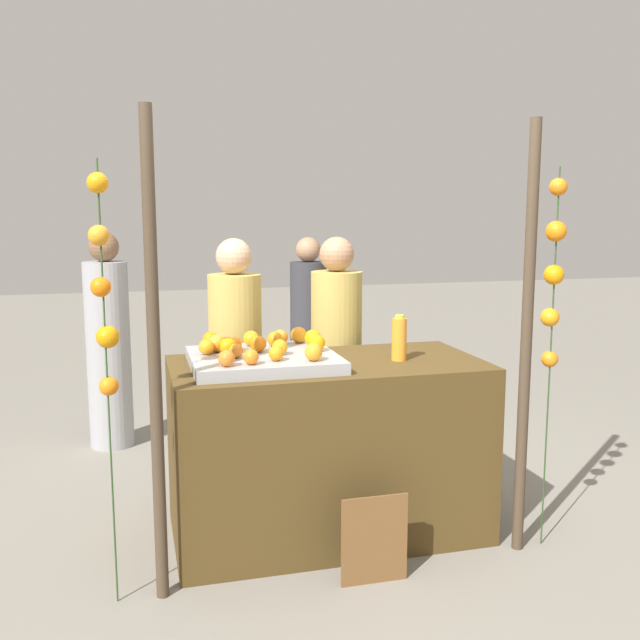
{
  "coord_description": "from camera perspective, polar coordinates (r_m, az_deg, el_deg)",
  "views": [
    {
      "loc": [
        -0.98,
        -3.52,
        1.73
      ],
      "look_at": [
        0.0,
        0.15,
        1.14
      ],
      "focal_mm": 40.03,
      "sensor_mm": 36.0,
      "label": 1
    }
  ],
  "objects": [
    {
      "name": "orange_tray",
      "position": [
        3.66,
        -4.56,
        -3.18
      ],
      "size": [
        0.74,
        0.65,
        0.06
      ],
      "primitive_type": "cube",
      "color": "#9EA0A5",
      "rests_on": "stall_counter"
    },
    {
      "name": "orange_14",
      "position": [
        3.66,
        -9.07,
        -2.15
      ],
      "size": [
        0.08,
        0.08,
        0.08
      ],
      "primitive_type": "sphere",
      "color": "orange",
      "rests_on": "orange_tray"
    },
    {
      "name": "orange_9",
      "position": [
        3.37,
        -7.49,
        -3.06
      ],
      "size": [
        0.08,
        0.08,
        0.08
      ],
      "primitive_type": "sphere",
      "color": "orange",
      "rests_on": "orange_tray"
    },
    {
      "name": "orange_7",
      "position": [
        3.7,
        -4.97,
        -1.92
      ],
      "size": [
        0.09,
        0.09,
        0.09
      ],
      "primitive_type": "sphere",
      "color": "orange",
      "rests_on": "orange_tray"
    },
    {
      "name": "vendor_right",
      "position": [
        4.45,
        1.31,
        -4.16
      ],
      "size": [
        0.31,
        0.31,
        1.56
      ],
      "color": "tan",
      "rests_on": "ground_plane"
    },
    {
      "name": "juice_bottle",
      "position": [
        3.78,
        6.35,
        -1.5
      ],
      "size": [
        0.08,
        0.08,
        0.24
      ],
      "color": "orange",
      "rests_on": "stall_counter"
    },
    {
      "name": "orange_6",
      "position": [
        3.48,
        -3.53,
        -2.68
      ],
      "size": [
        0.07,
        0.07,
        0.07
      ],
      "primitive_type": "sphere",
      "color": "orange",
      "rests_on": "orange_tray"
    },
    {
      "name": "orange_1",
      "position": [
        3.82,
        -3.62,
        -1.56
      ],
      "size": [
        0.08,
        0.08,
        0.08
      ],
      "primitive_type": "sphere",
      "color": "orange",
      "rests_on": "orange_tray"
    },
    {
      "name": "crowd_person_0",
      "position": [
        5.4,
        -16.56,
        -2.17
      ],
      "size": [
        0.31,
        0.31,
        1.57
      ],
      "color": "#99999E",
      "rests_on": "ground_plane"
    },
    {
      "name": "garland_strand_right",
      "position": [
        3.7,
        18.17,
        3.57
      ],
      "size": [
        0.1,
        0.11,
        1.94
      ],
      "color": "#2D4C23",
      "rests_on": "ground_plane"
    },
    {
      "name": "orange_15",
      "position": [
        3.89,
        -3.18,
        -1.37
      ],
      "size": [
        0.08,
        0.08,
        0.08
      ],
      "primitive_type": "sphere",
      "color": "orange",
      "rests_on": "orange_tray"
    },
    {
      "name": "stall_counter",
      "position": [
        3.86,
        0.58,
        -10.18
      ],
      "size": [
        1.63,
        0.81,
        0.94
      ],
      "primitive_type": "cube",
      "color": "#4C3819",
      "rests_on": "ground_plane"
    },
    {
      "name": "vendor_left",
      "position": [
        4.3,
        -6.73,
        -4.68
      ],
      "size": [
        0.31,
        0.31,
        1.56
      ],
      "color": "tan",
      "rests_on": "ground_plane"
    },
    {
      "name": "chalkboard_sign",
      "position": [
        3.47,
        4.33,
        -17.16
      ],
      "size": [
        0.32,
        0.03,
        0.44
      ],
      "color": "brown",
      "rests_on": "ground_plane"
    },
    {
      "name": "orange_3",
      "position": [
        3.7,
        -0.26,
        -1.85
      ],
      "size": [
        0.09,
        0.09,
        0.09
      ],
      "primitive_type": "sphere",
      "color": "orange",
      "rests_on": "orange_tray"
    },
    {
      "name": "orange_17",
      "position": [
        3.56,
        -6.73,
        -2.47
      ],
      "size": [
        0.07,
        0.07,
        0.07
      ],
      "primitive_type": "sphere",
      "color": "orange",
      "rests_on": "orange_tray"
    },
    {
      "name": "ground_plane",
      "position": [
        4.04,
        0.57,
        -16.47
      ],
      "size": [
        24.0,
        24.0,
        0.0
      ],
      "primitive_type": "plane",
      "color": "gray"
    },
    {
      "name": "orange_4",
      "position": [
        3.62,
        -3.24,
        -2.19
      ],
      "size": [
        0.08,
        0.08,
        0.08
      ],
      "primitive_type": "sphere",
      "color": "orange",
      "rests_on": "orange_tray"
    },
    {
      "name": "orange_16",
      "position": [
        3.4,
        -5.53,
        -2.97
      ],
      "size": [
        0.07,
        0.07,
        0.07
      ],
      "primitive_type": "sphere",
      "color": "orange",
      "rests_on": "orange_tray"
    },
    {
      "name": "orange_10",
      "position": [
        3.75,
        -6.81,
        -1.9
      ],
      "size": [
        0.07,
        0.07,
        0.07
      ],
      "primitive_type": "sphere",
      "color": "orange",
      "rests_on": "orange_tray"
    },
    {
      "name": "orange_0",
      "position": [
        3.64,
        -7.4,
        -2.07
      ],
      "size": [
        0.09,
        0.09,
        0.09
      ],
      "primitive_type": "sphere",
      "color": "orange",
      "rests_on": "orange_tray"
    },
    {
      "name": "orange_11",
      "position": [
        3.84,
        -0.58,
        -1.45
      ],
      "size": [
        0.09,
        0.09,
        0.09
      ],
      "primitive_type": "sphere",
      "color": "orange",
      "rests_on": "orange_tray"
    },
    {
      "name": "canopy_post_right",
      "position": [
        3.66,
        16.16,
        -1.74
      ],
      "size": [
        0.06,
        0.06,
        2.16
      ],
      "primitive_type": "cylinder",
      "color": "#473828",
      "rests_on": "ground_plane"
    },
    {
      "name": "orange_5",
      "position": [
        3.86,
        -8.76,
        -1.56
      ],
      "size": [
        0.08,
        0.08,
        0.08
      ],
      "primitive_type": "sphere",
      "color": "orange",
      "rests_on": "orange_tray"
    },
    {
      "name": "orange_2",
      "position": [
        3.86,
        -5.52,
        -1.48
      ],
      "size": [
        0.08,
        0.08,
        0.08
      ],
      "primitive_type": "sphere",
      "color": "orange",
      "rests_on": "orange_tray"
    },
    {
      "name": "orange_12",
      "position": [
        3.94,
        -1.71,
        -1.2
      ],
      "size": [
        0.09,
        0.09,
        0.09
      ],
      "primitive_type": "sphere",
      "color": "orange",
      "rests_on": "orange_tray"
    },
    {
      "name": "orange_13",
      "position": [
        3.47,
        -0.52,
        -2.58
      ],
      "size": [
        0.09,
        0.09,
        0.09
      ],
      "primitive_type": "sphere",
      "color": "orange",
      "rests_on": "orange_tray"
    },
    {
      "name": "canopy_post_left",
      "position": [
        3.14,
        -13.09,
        -3.33
      ],
      "size": [
        0.06,
        0.06,
        2.16
      ],
      "primitive_type": "cylinder",
      "color": "#473828",
      "rests_on": "ground_plane"
    },
    {
      "name": "orange_8",
      "position": [
        3.72,
        -8.26,
        -1.87
      ],
      "size": [
        0.09,
        0.09,
        0.09
      ],
      "primitive_type": "sphere",
      "color": "orange",
      "rests_on": "orange_tray"
    },
    {
      "name": "crowd_person_1",
      "position": [
        5.94,
        -0.94,
        -1.12
      ],
      "size": [
        0.3,
        0.3,
        1.5
      ],
      "color": "#333338",
      "rests_on": "ground_plane"
    },
    {
      "name": "garland_strand_left",
      "position": [
        3.11,
        -16.94,
        2.17
      ],
      "size": [
        0.11,
        0.1,
        1.94
      ],
      "color": "#2D4C23",
      "rests_on": "ground_plane"
    }
  ]
}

